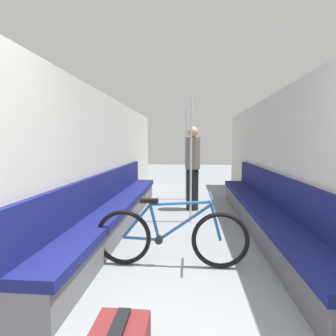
{
  "coord_description": "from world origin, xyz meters",
  "views": [
    {
      "loc": [
        0.03,
        -1.15,
        1.39
      ],
      "look_at": [
        -0.34,
        3.23,
        0.95
      ],
      "focal_mm": 28.0,
      "sensor_mm": 36.0,
      "label": 1
    }
  ],
  "objects_px": {
    "bicycle": "(171,237)",
    "bench_seat_row_left": "(116,210)",
    "grab_pole_far": "(191,162)",
    "passenger_standing": "(193,167)",
    "grab_pole_near": "(186,156)",
    "bench_seat_row_right": "(263,213)"
  },
  "relations": [
    {
      "from": "bicycle",
      "to": "passenger_standing",
      "type": "height_order",
      "value": "passenger_standing"
    },
    {
      "from": "bicycle",
      "to": "grab_pole_near",
      "type": "height_order",
      "value": "grab_pole_near"
    },
    {
      "from": "bench_seat_row_left",
      "to": "passenger_standing",
      "type": "distance_m",
      "value": 1.85
    },
    {
      "from": "grab_pole_far",
      "to": "passenger_standing",
      "type": "distance_m",
      "value": 0.87
    },
    {
      "from": "bench_seat_row_right",
      "to": "bicycle",
      "type": "bearing_deg",
      "value": -136.42
    },
    {
      "from": "bicycle",
      "to": "bench_seat_row_left",
      "type": "bearing_deg",
      "value": 129.47
    },
    {
      "from": "grab_pole_far",
      "to": "bench_seat_row_left",
      "type": "bearing_deg",
      "value": -162.38
    },
    {
      "from": "bench_seat_row_right",
      "to": "grab_pole_near",
      "type": "relative_size",
      "value": 2.28
    },
    {
      "from": "passenger_standing",
      "to": "grab_pole_far",
      "type": "bearing_deg",
      "value": -111.16
    },
    {
      "from": "grab_pole_near",
      "to": "passenger_standing",
      "type": "distance_m",
      "value": 0.96
    },
    {
      "from": "bench_seat_row_left",
      "to": "bench_seat_row_right",
      "type": "bearing_deg",
      "value": 0.0
    },
    {
      "from": "bench_seat_row_left",
      "to": "grab_pole_near",
      "type": "relative_size",
      "value": 2.28
    },
    {
      "from": "grab_pole_near",
      "to": "passenger_standing",
      "type": "xyz_separation_m",
      "value": [
        0.14,
        -0.93,
        -0.17
      ]
    },
    {
      "from": "bench_seat_row_left",
      "to": "grab_pole_near",
      "type": "xyz_separation_m",
      "value": [
        1.1,
        2.17,
        0.76
      ]
    },
    {
      "from": "bench_seat_row_right",
      "to": "passenger_standing",
      "type": "distance_m",
      "value": 1.74
    },
    {
      "from": "bench_seat_row_right",
      "to": "grab_pole_near",
      "type": "height_order",
      "value": "grab_pole_near"
    },
    {
      "from": "grab_pole_near",
      "to": "grab_pole_far",
      "type": "xyz_separation_m",
      "value": [
        0.1,
        -1.78,
        0.0
      ]
    },
    {
      "from": "bicycle",
      "to": "grab_pole_near",
      "type": "xyz_separation_m",
      "value": [
        0.12,
        3.45,
        0.71
      ]
    },
    {
      "from": "bench_seat_row_right",
      "to": "bicycle",
      "type": "distance_m",
      "value": 1.86
    },
    {
      "from": "bench_seat_row_right",
      "to": "bench_seat_row_left",
      "type": "bearing_deg",
      "value": 180.0
    },
    {
      "from": "bench_seat_row_right",
      "to": "bicycle",
      "type": "relative_size",
      "value": 2.86
    },
    {
      "from": "bench_seat_row_right",
      "to": "grab_pole_far",
      "type": "relative_size",
      "value": 2.28
    }
  ]
}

